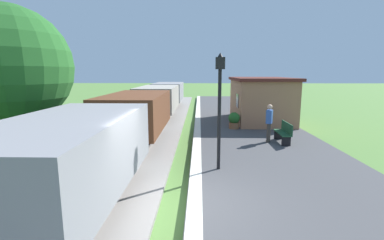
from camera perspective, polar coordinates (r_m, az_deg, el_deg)
The scene contains 15 objects.
ground_plane at distance 6.97m, azimuth -2.91°, elevation -18.88°, with size 160.00×160.00×0.00m, color #517A38.
platform_slab at distance 7.40m, azimuth 23.84°, elevation -16.86°, with size 6.00×60.00×0.25m, color #424244.
platform_edge_stripe at distance 6.84m, azimuth 0.57°, elevation -17.08°, with size 0.36×60.00×0.01m, color silver.
track_ballast at distance 7.51m, azimuth -22.37°, elevation -16.93°, with size 3.80×60.00×0.12m, color gray.
rail_near at distance 7.20m, azimuth -16.97°, elevation -16.63°, with size 0.07×60.00×0.14m, color slate.
rail_far at distance 7.76m, azimuth -27.49°, elevation -15.35°, with size 0.07×60.00×0.14m, color slate.
freight_train at distance 16.09m, azimuth -8.85°, elevation 2.80°, with size 2.50×26.00×2.12m.
station_hut at distance 18.12m, azimuth 14.02°, elevation 4.22°, with size 3.50×5.80×2.78m.
bench_near_hut at distance 12.89m, azimuth 18.61°, elevation -2.41°, with size 0.42×1.50×0.91m.
bench_down_platform at distance 22.45m, azimuth 11.26°, elevation 2.98°, with size 0.42×1.50×0.91m.
person_waiting at distance 12.68m, azimuth 15.77°, elevation -0.33°, with size 0.37×0.44×1.71m.
potted_planter at distance 15.42m, azimuth 8.76°, elevation -0.04°, with size 0.64×0.64×0.92m.
lamp_post_near at distance 8.58m, azimuth 5.80°, elevation 6.16°, with size 0.28×0.28×3.70m.
tree_trackside_mid at distance 11.43m, azimuth -33.82°, elevation 9.14°, with size 4.18×4.18×5.63m.
tree_trackside_far at distance 19.13m, azimuth -33.69°, elevation 10.66°, with size 4.76×4.76×6.53m.
Camera 1 is at (0.50, -6.09, 3.36)m, focal length 25.59 mm.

